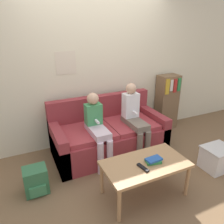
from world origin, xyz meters
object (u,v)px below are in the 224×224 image
object	(u,v)px
storage_box	(217,158)
tv_remote	(143,168)
person_left	(97,126)
coffee_table	(145,166)
couch	(108,135)
backpack	(36,181)
bookshelf	(167,102)
person_right	(134,117)

from	to	relation	value
storage_box	tv_remote	bearing A→B (deg)	-176.87
person_left	tv_remote	world-z (taller)	person_left
person_left	coffee_table	bearing A→B (deg)	-73.87
couch	storage_box	world-z (taller)	couch
person_left	backpack	size ratio (longest dim) A/B	3.09
bookshelf	couch	bearing A→B (deg)	-166.56
bookshelf	backpack	size ratio (longest dim) A/B	3.13
storage_box	couch	bearing A→B (deg)	137.90
person_left	backpack	bearing A→B (deg)	-162.83
couch	person_right	bearing A→B (deg)	-29.69
coffee_table	person_left	distance (m)	0.94
storage_box	bookshelf	bearing A→B (deg)	82.48
person_right	couch	bearing A→B (deg)	150.31
tv_remote	bookshelf	world-z (taller)	bookshelf
tv_remote	couch	bearing A→B (deg)	74.93
coffee_table	person_right	distance (m)	1.00
couch	coffee_table	world-z (taller)	couch
couch	bookshelf	size ratio (longest dim) A/B	1.66
person_right	storage_box	world-z (taller)	person_right
tv_remote	bookshelf	bearing A→B (deg)	34.85
backpack	person_left	bearing A→B (deg)	17.17
backpack	person_right	bearing A→B (deg)	10.78
backpack	tv_remote	bearing A→B (deg)	-31.38
tv_remote	backpack	world-z (taller)	tv_remote
person_left	storage_box	size ratio (longest dim) A/B	2.57
person_right	tv_remote	size ratio (longest dim) A/B	6.49
couch	person_right	world-z (taller)	person_right
coffee_table	storage_box	size ratio (longest dim) A/B	2.43
person_right	storage_box	bearing A→B (deg)	-46.15
person_left	bookshelf	distance (m)	1.78
couch	backpack	size ratio (longest dim) A/B	5.19
coffee_table	person_right	world-z (taller)	person_right
tv_remote	person_right	bearing A→B (deg)	54.68
coffee_table	storage_box	distance (m)	1.26
person_left	couch	bearing A→B (deg)	37.88
person_left	storage_box	xyz separation A→B (m)	(1.50, -0.90, -0.43)
person_left	tv_remote	size ratio (longest dim) A/B	6.08
person_right	person_left	bearing A→B (deg)	-179.23
couch	person_left	xyz separation A→B (m)	(-0.27, -0.21, 0.31)
tv_remote	bookshelf	distance (m)	2.15
couch	backpack	distance (m)	1.32
couch	bookshelf	world-z (taller)	bookshelf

